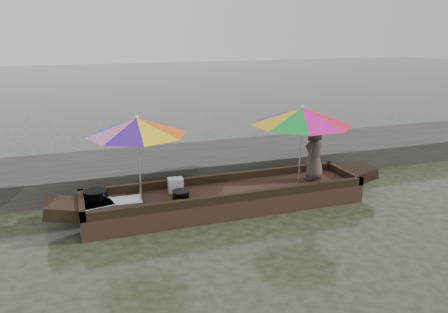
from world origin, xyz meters
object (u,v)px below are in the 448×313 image
object	(u,v)px
cooking_pot	(96,196)
umbrella_bow	(139,160)
tray_crayfish	(97,206)
supply_bag	(176,185)
charcoal_grill	(181,195)
tray_scallop	(124,202)
vendor	(315,152)
umbrella_stern	(300,144)
boat_hull	(226,200)

from	to	relation	value
cooking_pot	umbrella_bow	world-z (taller)	umbrella_bow
tray_crayfish	supply_bag	size ratio (longest dim) A/B	2.13
charcoal_grill	umbrella_bow	bearing A→B (deg)	170.90
tray_scallop	umbrella_bow	xyz separation A→B (m)	(0.29, -0.02, 0.74)
vendor	charcoal_grill	bearing A→B (deg)	-29.58
cooking_pot	tray_scallop	size ratio (longest dim) A/B	0.70
tray_crayfish	umbrella_stern	distance (m)	3.96
tray_crayfish	umbrella_bow	distance (m)	1.05
boat_hull	tray_scallop	size ratio (longest dim) A/B	8.89
boat_hull	umbrella_stern	world-z (taller)	umbrella_stern
tray_crayfish	vendor	world-z (taller)	vendor
charcoal_grill	umbrella_bow	size ratio (longest dim) A/B	0.17
cooking_pot	tray_scallop	distance (m)	0.52
charcoal_grill	vendor	world-z (taller)	vendor
tray_scallop	vendor	distance (m)	3.84
umbrella_stern	boat_hull	bearing A→B (deg)	180.00
charcoal_grill	umbrella_stern	bearing A→B (deg)	2.61
tray_crayfish	vendor	bearing A→B (deg)	1.90
cooking_pot	charcoal_grill	world-z (taller)	cooking_pot
cooking_pot	charcoal_grill	size ratio (longest dim) A/B	1.42
tray_crayfish	supply_bag	bearing A→B (deg)	14.48
boat_hull	vendor	distance (m)	2.05
cooking_pot	umbrella_bow	xyz separation A→B (m)	(0.76, -0.23, 0.67)
umbrella_bow	umbrella_stern	world-z (taller)	same
cooking_pot	vendor	bearing A→B (deg)	-2.42
tray_crayfish	tray_scallop	distance (m)	0.47
tray_scallop	umbrella_bow	world-z (taller)	umbrella_bow
umbrella_stern	tray_crayfish	bearing A→B (deg)	-178.72
charcoal_grill	cooking_pot	bearing A→B (deg)	166.61
tray_crayfish	supply_bag	xyz separation A→B (m)	(1.45, 0.37, 0.09)
boat_hull	umbrella_bow	xyz separation A→B (m)	(-1.59, 0.00, 0.95)
charcoal_grill	umbrella_stern	world-z (taller)	umbrella_stern
supply_bag	boat_hull	bearing A→B (deg)	-17.72
umbrella_bow	tray_crayfish	bearing A→B (deg)	-173.41
tray_scallop	umbrella_bow	distance (m)	0.80
tray_scallop	tray_crayfish	bearing A→B (deg)	-167.41
boat_hull	supply_bag	distance (m)	0.99
boat_hull	vendor	world-z (taller)	vendor
supply_bag	umbrella_stern	bearing A→B (deg)	-6.69
boat_hull	charcoal_grill	bearing A→B (deg)	-172.91
charcoal_grill	supply_bag	world-z (taller)	supply_bag
cooking_pot	supply_bag	size ratio (longest dim) A/B	1.48
charcoal_grill	umbrella_bow	world-z (taller)	umbrella_bow
umbrella_stern	supply_bag	bearing A→B (deg)	173.31
tray_crayfish	tray_scallop	world-z (taller)	tray_crayfish
supply_bag	tray_scallop	bearing A→B (deg)	-164.65
boat_hull	vendor	xyz separation A→B (m)	(1.92, 0.05, 0.74)
cooking_pot	vendor	world-z (taller)	vendor
supply_bag	cooking_pot	bearing A→B (deg)	-177.94
tray_scallop	supply_bag	xyz separation A→B (m)	(0.99, 0.27, 0.10)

